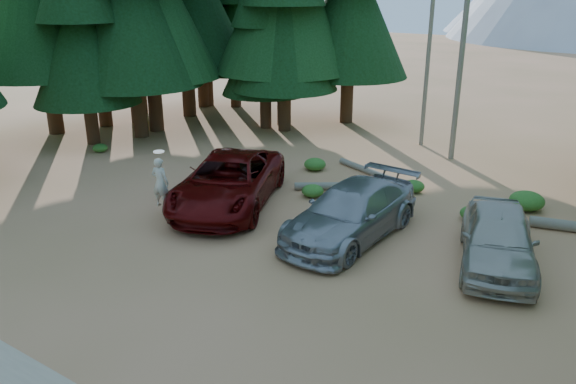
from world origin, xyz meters
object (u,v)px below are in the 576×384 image
object	(u,v)px
red_pickup	(228,181)
log_mid	(365,170)
silver_minivan_center	(351,213)
silver_minivan_right	(498,238)
log_left	(348,186)
frisbee_player	(160,182)

from	to	relation	value
red_pickup	log_mid	xyz separation A→B (m)	(2.45, 6.04, -0.77)
silver_minivan_center	silver_minivan_right	xyz separation A→B (m)	(4.28, 0.59, 0.00)
red_pickup	log_left	xyz separation A→B (m)	(2.83, 3.79, -0.75)
red_pickup	log_left	bearing A→B (deg)	31.21
log_mid	red_pickup	bearing A→B (deg)	-89.21
silver_minivan_right	log_left	size ratio (longest dim) A/B	1.17
silver_minivan_center	log_left	xyz separation A→B (m)	(-2.07, 3.83, -0.68)
red_pickup	silver_minivan_center	size ratio (longest dim) A/B	1.13
silver_minivan_right	frisbee_player	world-z (taller)	frisbee_player
silver_minivan_center	log_left	size ratio (longest dim) A/B	1.37
frisbee_player	log_mid	world-z (taller)	frisbee_player
frisbee_player	log_mid	size ratio (longest dim) A/B	0.62
silver_minivan_center	silver_minivan_right	bearing A→B (deg)	11.48
silver_minivan_right	frisbee_player	xyz separation A→B (m)	(-10.51, -2.51, 0.36)
frisbee_player	red_pickup	bearing A→B (deg)	-135.07
silver_minivan_center	frisbee_player	distance (m)	6.53
silver_minivan_right	log_mid	size ratio (longest dim) A/B	1.55
silver_minivan_right	log_left	world-z (taller)	silver_minivan_right
log_mid	log_left	bearing A→B (deg)	-57.43
log_left	log_mid	size ratio (longest dim) A/B	1.33
red_pickup	silver_minivan_right	distance (m)	9.19
frisbee_player	log_mid	xyz separation A→B (m)	(3.78, 8.01, -1.06)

